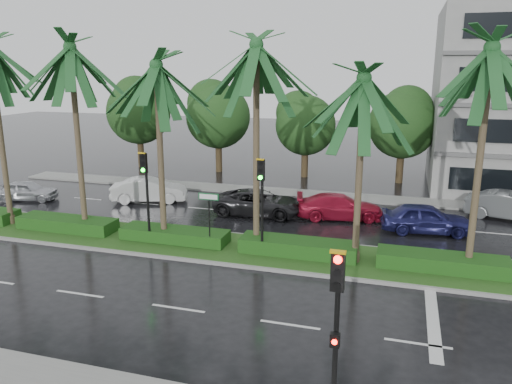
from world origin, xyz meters
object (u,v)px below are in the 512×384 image
(car_blue, at_px, (426,218))
(signal_median_left, at_px, (146,184))
(car_white, at_px, (149,190))
(car_grey, at_px, (510,206))
(signal_near, at_px, (336,331))
(car_darkgrey, at_px, (259,203))
(car_silver, at_px, (27,191))
(car_red, at_px, (340,207))
(street_sign, at_px, (209,207))

(car_blue, bearing_deg, signal_median_left, 108.98)
(car_white, relative_size, car_grey, 1.00)
(signal_near, distance_m, car_grey, 20.53)
(signal_median_left, bearing_deg, signal_near, -44.09)
(signal_median_left, xyz_separation_m, car_grey, (17.00, 9.53, -2.24))
(car_grey, bearing_deg, car_darkgrey, 117.08)
(car_darkgrey, relative_size, car_grey, 1.12)
(car_silver, height_order, car_red, car_red)
(car_silver, bearing_deg, car_white, -92.06)
(street_sign, bearing_deg, car_grey, 33.74)
(signal_median_left, distance_m, car_blue, 13.98)
(signal_median_left, distance_m, car_white, 8.50)
(signal_near, relative_size, car_silver, 1.17)
(street_sign, height_order, car_silver, street_sign)
(car_silver, height_order, car_blue, car_blue)
(signal_near, relative_size, car_red, 0.92)
(car_blue, relative_size, car_grey, 0.96)
(car_silver, xyz_separation_m, car_blue, (23.92, 0.54, 0.12))
(car_silver, height_order, car_grey, car_grey)
(signal_median_left, height_order, car_darkgrey, signal_median_left)
(signal_near, xyz_separation_m, car_silver, (-21.42, 14.99, -1.87))
(signal_median_left, bearing_deg, car_darkgrey, 61.49)
(car_grey, bearing_deg, car_silver, 112.67)
(car_white, height_order, car_grey, car_white)
(signal_near, height_order, car_silver, signal_near)
(car_blue, bearing_deg, car_silver, 85.22)
(signal_near, relative_size, car_grey, 0.95)
(car_white, bearing_deg, car_grey, -103.69)
(car_white, xyz_separation_m, car_darkgrey, (7.36, -0.78, -0.05))
(car_red, bearing_deg, signal_near, 175.00)
(signal_near, xyz_separation_m, car_red, (-2.00, 16.71, -1.82))
(signal_median_left, distance_m, car_silver, 12.81)
(car_grey, bearing_deg, car_white, 110.51)
(car_darkgrey, xyz_separation_m, car_blue, (9.00, -0.60, 0.04))
(car_white, bearing_deg, car_silver, 84.28)
(car_blue, bearing_deg, signal_near, 164.78)
(car_darkgrey, relative_size, car_blue, 1.16)
(signal_median_left, height_order, car_grey, signal_median_left)
(signal_near, distance_m, car_red, 16.93)
(car_silver, distance_m, car_darkgrey, 14.97)
(street_sign, xyz_separation_m, car_grey, (14.00, 9.35, -1.37))
(car_blue, bearing_deg, car_grey, -56.71)
(street_sign, xyz_separation_m, car_red, (5.00, 6.84, -1.44))
(car_silver, bearing_deg, signal_median_left, -131.24)
(signal_near, xyz_separation_m, street_sign, (-7.00, 9.87, -0.38))
(car_grey, bearing_deg, car_blue, 143.56)
(car_white, relative_size, car_darkgrey, 0.90)
(signal_median_left, xyz_separation_m, street_sign, (3.00, 0.18, -0.87))
(car_silver, bearing_deg, car_darkgrey, -101.96)
(car_white, bearing_deg, car_blue, -114.84)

